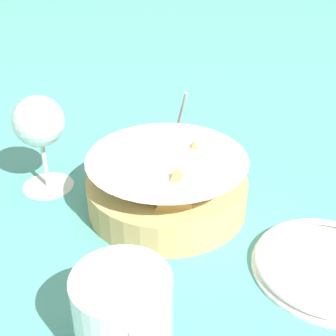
{
  "coord_description": "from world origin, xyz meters",
  "views": [
    {
      "loc": [
        0.54,
        -0.15,
        0.4
      ],
      "look_at": [
        0.0,
        0.01,
        0.07
      ],
      "focal_mm": 50.0,
      "sensor_mm": 36.0,
      "label": 1
    }
  ],
  "objects_px": {
    "beer_mug": "(124,320)",
    "sauce_cup": "(178,139)",
    "food_basket": "(168,187)",
    "wine_glass": "(39,125)",
    "side_plate": "(328,266)"
  },
  "relations": [
    {
      "from": "beer_mug",
      "to": "sauce_cup",
      "type": "bearing_deg",
      "value": 155.1
    },
    {
      "from": "food_basket",
      "to": "side_plate",
      "type": "bearing_deg",
      "value": 39.41
    },
    {
      "from": "food_basket",
      "to": "side_plate",
      "type": "relative_size",
      "value": 1.25
    },
    {
      "from": "side_plate",
      "to": "food_basket",
      "type": "bearing_deg",
      "value": -140.59
    },
    {
      "from": "food_basket",
      "to": "beer_mug",
      "type": "height_order",
      "value": "food_basket"
    },
    {
      "from": "sauce_cup",
      "to": "beer_mug",
      "type": "relative_size",
      "value": 0.92
    },
    {
      "from": "food_basket",
      "to": "side_plate",
      "type": "xyz_separation_m",
      "value": [
        0.18,
        0.15,
        -0.03
      ]
    },
    {
      "from": "food_basket",
      "to": "wine_glass",
      "type": "bearing_deg",
      "value": -124.5
    },
    {
      "from": "food_basket",
      "to": "wine_glass",
      "type": "height_order",
      "value": "wine_glass"
    },
    {
      "from": "food_basket",
      "to": "sauce_cup",
      "type": "bearing_deg",
      "value": 157.82
    },
    {
      "from": "food_basket",
      "to": "sauce_cup",
      "type": "xyz_separation_m",
      "value": [
        -0.17,
        0.07,
        -0.02
      ]
    },
    {
      "from": "food_basket",
      "to": "beer_mug",
      "type": "distance_m",
      "value": 0.25
    },
    {
      "from": "sauce_cup",
      "to": "side_plate",
      "type": "bearing_deg",
      "value": 12.63
    },
    {
      "from": "sauce_cup",
      "to": "beer_mug",
      "type": "distance_m",
      "value": 0.43
    },
    {
      "from": "sauce_cup",
      "to": "side_plate",
      "type": "distance_m",
      "value": 0.36
    }
  ]
}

